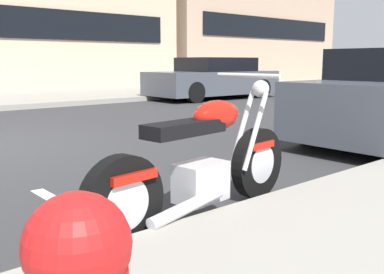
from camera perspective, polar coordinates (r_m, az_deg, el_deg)
name	(u,v)px	position (r m, az deg, el deg)	size (l,w,h in m)	color
sidewalk_far_curb	(222,88)	(19.30, 3.84, 6.35)	(120.00, 5.00, 0.14)	gray
parking_stall_stripe	(92,221)	(3.53, -12.74, -10.51)	(0.12, 2.20, 0.01)	silver
parked_motorcycle	(203,165)	(3.39, 1.47, -3.65)	(2.15, 0.64, 1.11)	black
car_opposite_curb	(213,79)	(14.59, 2.78, 7.49)	(4.47, 2.00, 1.33)	#4C515B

